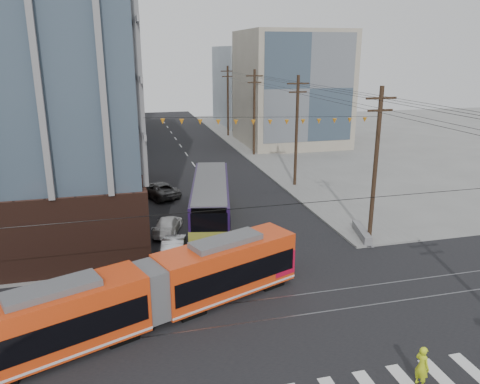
% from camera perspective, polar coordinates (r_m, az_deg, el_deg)
% --- Properties ---
extents(ground, '(160.00, 160.00, 0.00)m').
position_cam_1_polar(ground, '(23.03, 10.11, -18.38)').
color(ground, slate).
extents(bg_bldg_nw_near, '(18.00, 16.00, 18.00)m').
position_cam_1_polar(bg_bldg_nw_near, '(69.62, -22.11, 12.17)').
color(bg_bldg_nw_near, '#8C99A5').
rests_on(bg_bldg_nw_near, ground).
extents(bg_bldg_ne_near, '(14.00, 14.00, 16.00)m').
position_cam_1_polar(bg_bldg_ne_near, '(69.55, 6.21, 12.44)').
color(bg_bldg_ne_near, gray).
rests_on(bg_bldg_ne_near, ground).
extents(bg_bldg_nw_far, '(16.00, 18.00, 20.00)m').
position_cam_1_polar(bg_bldg_nw_far, '(89.19, -18.66, 13.92)').
color(bg_bldg_nw_far, gray).
rests_on(bg_bldg_nw_far, ground).
extents(bg_bldg_ne_far, '(16.00, 16.00, 14.00)m').
position_cam_1_polar(bg_bldg_ne_far, '(89.16, 2.82, 12.81)').
color(bg_bldg_ne_far, '#8C99A5').
rests_on(bg_bldg_ne_far, ground).
extents(utility_pole_far, '(0.30, 0.30, 11.00)m').
position_cam_1_polar(utility_pole_far, '(75.26, -1.49, 10.94)').
color(utility_pole_far, black).
rests_on(utility_pole_far, ground).
extents(streetcar, '(16.90, 8.61, 3.32)m').
position_cam_1_polar(streetcar, '(24.21, -10.82, -11.93)').
color(streetcar, red).
rests_on(streetcar, ground).
extents(city_bus, '(5.39, 13.17, 3.65)m').
position_cam_1_polar(city_bus, '(36.82, -3.58, -1.19)').
color(city_bus, '#1F0F3B').
rests_on(city_bus, ground).
extents(parked_car_silver, '(2.19, 4.32, 1.36)m').
position_cam_1_polar(parked_car_silver, '(31.65, -8.08, -6.62)').
color(parked_car_silver, silver).
rests_on(parked_car_silver, ground).
extents(parked_car_white, '(2.91, 4.59, 1.24)m').
position_cam_1_polar(parked_car_white, '(35.70, -8.81, -3.99)').
color(parked_car_white, silver).
rests_on(parked_car_white, ground).
extents(parked_car_grey, '(4.25, 5.64, 1.42)m').
position_cam_1_polar(parked_car_grey, '(44.55, -9.95, 0.30)').
color(parked_car_grey, '#474748').
rests_on(parked_car_grey, ground).
extents(pedestrian, '(0.57, 0.74, 1.82)m').
position_cam_1_polar(pedestrian, '(21.56, 21.30, -19.19)').
color(pedestrian, '#CDE61C').
rests_on(pedestrian, ground).
extents(jersey_barrier, '(1.66, 3.73, 0.73)m').
position_cam_1_polar(jersey_barrier, '(35.56, 14.62, -4.89)').
color(jersey_barrier, gray).
rests_on(jersey_barrier, ground).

